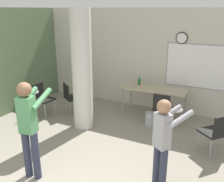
% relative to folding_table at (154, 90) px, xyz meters
% --- Properties ---
extents(wall_back, '(8.00, 0.15, 2.80)m').
position_rel_folding_table_xyz_m(wall_back, '(-0.16, 0.60, 0.68)').
color(wall_back, beige).
rests_on(wall_back, ground_plane).
extents(support_pillar, '(0.47, 0.47, 2.80)m').
position_rel_folding_table_xyz_m(support_pillar, '(-1.34, -1.38, 0.68)').
color(support_pillar, silver).
rests_on(support_pillar, ground_plane).
extents(folding_table, '(1.67, 0.67, 0.77)m').
position_rel_folding_table_xyz_m(folding_table, '(0.00, 0.00, 0.00)').
color(folding_table, tan).
rests_on(folding_table, ground_plane).
extents(bottle_on_table, '(0.07, 0.07, 0.24)m').
position_rel_folding_table_xyz_m(bottle_on_table, '(-0.48, 0.12, 0.14)').
color(bottle_on_table, '#1E6B2D').
rests_on(bottle_on_table, folding_table).
extents(waste_bin, '(0.24, 0.24, 0.33)m').
position_rel_folding_table_xyz_m(waste_bin, '(0.10, -0.61, -0.55)').
color(waste_bin, '#B2B2B7').
rests_on(waste_bin, ground_plane).
extents(chair_by_left_wall, '(0.46, 0.46, 0.87)m').
position_rel_folding_table_xyz_m(chair_by_left_wall, '(-2.71, -1.29, -0.21)').
color(chair_by_left_wall, black).
rests_on(chair_by_left_wall, ground_plane).
extents(chair_near_pillar, '(0.61, 0.61, 0.87)m').
position_rel_folding_table_xyz_m(chair_near_pillar, '(-2.06, -0.86, -0.21)').
color(chair_near_pillar, black).
rests_on(chair_near_pillar, ground_plane).
extents(chair_mid_room, '(0.62, 0.62, 0.87)m').
position_rel_folding_table_xyz_m(chair_mid_room, '(1.65, -1.32, -0.21)').
color(chair_mid_room, black).
rests_on(chair_mid_room, ground_plane).
extents(chair_table_right, '(0.44, 0.44, 0.87)m').
position_rel_folding_table_xyz_m(chair_table_right, '(0.39, -0.58, -0.21)').
color(chair_table_right, black).
rests_on(chair_table_right, ground_plane).
extents(person_playing_side, '(0.54, 0.64, 1.53)m').
position_rel_folding_table_xyz_m(person_playing_side, '(0.99, -2.79, 0.19)').
color(person_playing_side, '#2D3347').
rests_on(person_playing_side, ground_plane).
extents(person_playing_front, '(0.45, 0.65, 1.70)m').
position_rel_folding_table_xyz_m(person_playing_front, '(-1.05, -3.42, 0.28)').
color(person_playing_front, '#2D3347').
rests_on(person_playing_front, ground_plane).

